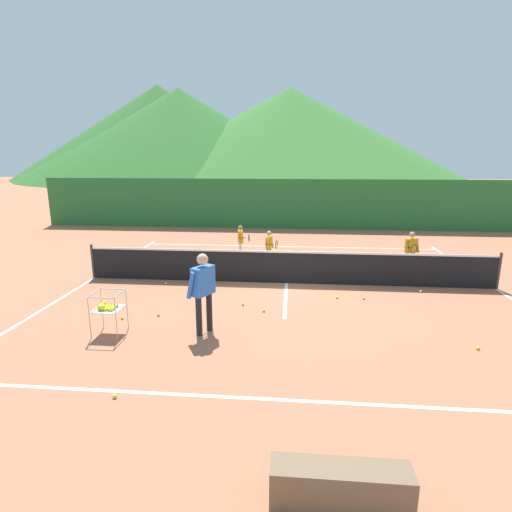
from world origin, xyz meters
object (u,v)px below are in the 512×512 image
object	(u,v)px
tennis_ball_6	(122,318)
tennis_net	(287,267)
student_2	(411,248)
tennis_ball_10	(115,396)
instructor	(203,286)
tennis_ball_1	(166,283)
tennis_ball_5	(264,310)
courtside_bench	(340,486)
tennis_ball_11	(478,348)
tennis_ball_0	(243,304)
tennis_ball_3	(364,298)
tennis_ball_4	(337,297)
student_1	(269,245)
tennis_ball_7	(158,315)
student_0	(241,239)
ball_cart	(107,307)
tennis_ball_9	(421,291)

from	to	relation	value
tennis_ball_6	tennis_net	bearing A→B (deg)	39.80
student_2	tennis_ball_10	xyz separation A→B (m)	(-6.48, -7.68, -0.76)
instructor	tennis_ball_1	size ratio (longest dim) A/B	25.33
tennis_net	instructor	xyz separation A→B (m)	(-1.68, -3.62, 0.53)
tennis_ball_5	courtside_bench	size ratio (longest dim) A/B	0.05
tennis_ball_5	tennis_ball_11	bearing A→B (deg)	-20.45
tennis_ball_0	tennis_ball_3	world-z (taller)	same
tennis_ball_4	courtside_bench	world-z (taller)	courtside_bench
tennis_ball_3	tennis_net	bearing A→B (deg)	148.81
student_1	tennis_ball_7	distance (m)	5.38
student_0	student_2	xyz separation A→B (m)	(5.66, -1.32, 0.06)
tennis_net	tennis_ball_1	bearing A→B (deg)	-172.61
tennis_net	tennis_ball_7	world-z (taller)	tennis_net
ball_cart	tennis_ball_9	size ratio (longest dim) A/B	13.22
student_0	tennis_ball_0	distance (m)	4.94
tennis_ball_11	ball_cart	bearing A→B (deg)	179.41
courtside_bench	student_0	bearing A→B (deg)	102.84
student_0	courtside_bench	bearing A→B (deg)	-77.16
tennis_ball_11	courtside_bench	world-z (taller)	courtside_bench
tennis_ball_4	tennis_ball_9	xyz separation A→B (m)	(2.34, 0.70, 0.00)
ball_cart	tennis_ball_5	xyz separation A→B (m)	(3.16, 1.52, -0.55)
student_1	tennis_ball_3	size ratio (longest dim) A/B	17.62
instructor	tennis_ball_3	size ratio (longest dim) A/B	25.33
instructor	tennis_ball_11	world-z (taller)	instructor
student_1	tennis_ball_0	size ratio (longest dim) A/B	17.62
tennis_ball_0	tennis_ball_1	bearing A→B (deg)	148.29
ball_cart	tennis_ball_11	xyz separation A→B (m)	(7.43, -0.08, -0.55)
tennis_net	student_2	world-z (taller)	student_2
tennis_ball_7	student_2	bearing A→B (deg)	32.50
tennis_ball_11	tennis_ball_1	bearing A→B (deg)	154.46
tennis_ball_1	tennis_ball_7	world-z (taller)	same
tennis_ball_6	tennis_ball_11	bearing A→B (deg)	-6.39
tennis_ball_3	tennis_ball_11	world-z (taller)	same
tennis_ball_0	tennis_ball_5	size ratio (longest dim) A/B	1.00
tennis_ball_1	tennis_ball_6	distance (m)	2.65
tennis_ball_4	student_1	bearing A→B (deg)	121.60
tennis_ball_5	tennis_ball_9	bearing A→B (deg)	23.40
tennis_ball_1	tennis_ball_11	xyz separation A→B (m)	(7.28, -3.48, 0.00)
ball_cart	tennis_ball_5	size ratio (longest dim) A/B	13.22
tennis_ball_9	courtside_bench	bearing A→B (deg)	-112.21
tennis_net	student_0	distance (m)	3.36
student_1	tennis_ball_7	bearing A→B (deg)	-115.71
tennis_net	tennis_ball_11	xyz separation A→B (m)	(3.77, -3.93, -0.47)
tennis_ball_0	courtside_bench	distance (m)	6.10
tennis_ball_6	student_0	bearing A→B (deg)	71.56
ball_cart	tennis_ball_4	distance (m)	5.68
tennis_ball_6	tennis_ball_1	bearing A→B (deg)	85.62
student_1	tennis_ball_4	xyz separation A→B (m)	(1.97, -3.21, -0.69)
tennis_net	courtside_bench	bearing A→B (deg)	-84.82
tennis_ball_9	tennis_ball_11	xyz separation A→B (m)	(0.08, -3.41, 0.00)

